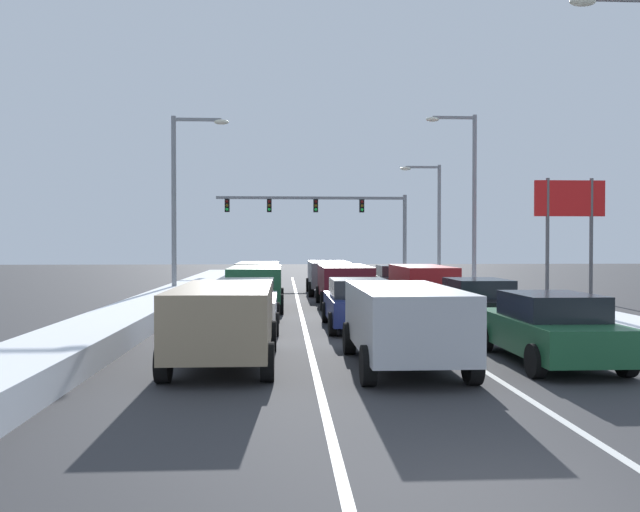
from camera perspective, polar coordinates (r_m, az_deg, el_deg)
ground_plane at (r=22.89m, az=2.68°, el=-5.37°), size 120.00×120.00×0.00m
lane_stripe_between_right_lane_and_center_lane at (r=27.22m, az=5.36°, el=-4.34°), size 0.14×45.86×0.01m
lane_stripe_between_center_lane_and_left_lane at (r=26.93m, az=-1.84°, el=-4.39°), size 0.14×45.86×0.01m
snow_bank_right_shoulder at (r=28.47m, az=15.99°, el=-3.66°), size 1.86×45.86×0.48m
snow_bank_left_shoulder at (r=27.30m, az=-13.05°, el=-3.72°), size 1.91×45.86×0.61m
sedan_green_right_lane_nearest at (r=14.85m, az=19.45°, el=-5.95°), size 2.00×4.50×1.51m
sedan_black_right_lane_second at (r=20.27m, az=13.57°, el=-4.06°), size 2.00×4.50×1.51m
suv_red_right_lane_third at (r=26.88m, az=8.93°, el=-2.25°), size 2.16×4.90×1.67m
sedan_charcoal_right_lane_fourth at (r=32.44m, az=6.58°, el=-2.13°), size 2.00×4.50×1.51m
suv_silver_center_lane_nearest at (r=13.59m, az=7.34°, el=-5.47°), size 2.16×4.90×1.67m
sedan_navy_center_lane_second at (r=19.74m, az=3.36°, el=-4.17°), size 2.00×4.50×1.51m
suv_maroon_center_lane_third at (r=26.73m, az=2.14°, el=-2.26°), size 2.16×4.90×1.67m
suv_gray_center_lane_fourth at (r=33.20m, az=0.75°, el=-1.61°), size 2.16×4.90×1.67m
suv_tan_left_lane_nearest at (r=13.89m, az=-8.42°, el=-5.33°), size 2.16×4.90×1.67m
sedan_white_left_lane_second at (r=19.68m, az=-6.51°, el=-4.19°), size 2.00×4.50×1.51m
suv_green_left_lane_third at (r=25.44m, az=-5.65°, el=-2.43°), size 2.16×4.90×1.67m
suv_black_left_lane_fourth at (r=31.41m, az=-5.43°, el=-1.77°), size 2.16×4.90×1.67m
traffic_light_gantry at (r=47.83m, az=1.20°, el=3.84°), size 14.00×0.47×6.20m
street_lamp_right_mid at (r=34.51m, az=12.86°, el=5.80°), size 2.66×0.36×9.21m
street_lamp_right_far at (r=42.54m, az=9.91°, el=3.81°), size 2.66×0.36×7.66m
street_lamp_left_mid at (r=30.92m, az=-12.05°, el=5.65°), size 2.66×0.36×8.48m
roadside_sign_right at (r=31.08m, az=21.04°, el=3.67°), size 3.20×0.16×5.50m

